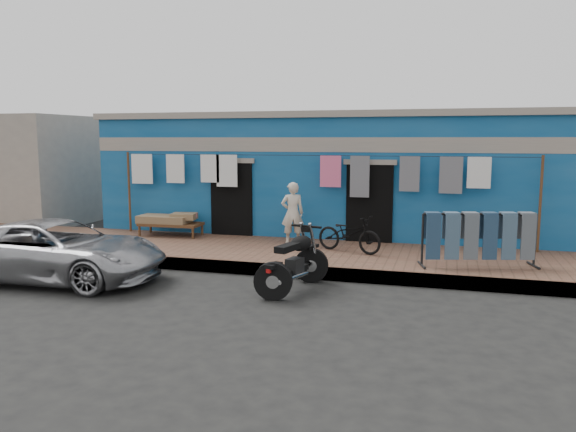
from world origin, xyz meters
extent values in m
plane|color=black|center=(0.00, 0.00, 0.00)|extent=(80.00, 80.00, 0.00)
cube|color=brown|center=(0.00, 3.00, 0.12)|extent=(28.00, 3.00, 0.25)
cube|color=gray|center=(0.00, 1.55, 0.12)|extent=(28.00, 0.10, 0.25)
cube|color=navy|center=(0.00, 7.00, 1.60)|extent=(12.00, 5.00, 3.20)
cube|color=#9E9384|center=(0.00, 4.56, 2.55)|extent=(12.00, 0.14, 0.35)
cube|color=#9E9384|center=(0.00, 7.00, 3.28)|extent=(12.20, 5.20, 0.16)
cube|color=black|center=(-2.20, 4.48, 1.05)|extent=(1.10, 0.10, 2.10)
cube|color=black|center=(1.30, 4.48, 1.05)|extent=(1.10, 0.10, 2.10)
cube|color=#9E9384|center=(-11.00, 7.00, 1.70)|extent=(6.00, 5.00, 3.40)
cylinder|color=brown|center=(-5.00, 4.25, 1.30)|extent=(0.06, 0.06, 2.10)
cylinder|color=brown|center=(5.00, 4.25, 1.30)|extent=(0.06, 0.06, 2.10)
cylinder|color=black|center=(0.00, 4.25, 2.30)|extent=(10.00, 0.01, 0.01)
cube|color=silver|center=(-4.60, 4.25, 1.92)|extent=(0.60, 0.02, 0.77)
cube|color=silver|center=(-3.64, 4.25, 1.93)|extent=(0.50, 0.02, 0.73)
cube|color=silver|center=(-2.68, 4.25, 1.95)|extent=(0.50, 0.02, 0.70)
cube|color=silver|center=(-2.23, 4.25, 1.90)|extent=(0.55, 0.02, 0.79)
cube|color=#E25D88|center=(0.40, 4.25, 1.93)|extent=(0.50, 0.02, 0.74)
cube|color=slate|center=(1.09, 4.25, 1.82)|extent=(0.45, 0.02, 0.96)
cube|color=slate|center=(2.23, 4.25, 1.90)|extent=(0.45, 0.02, 0.80)
cube|color=slate|center=(3.13, 4.25, 1.89)|extent=(0.50, 0.02, 0.82)
cube|color=silver|center=(3.72, 4.25, 1.95)|extent=(0.50, 0.02, 0.69)
imported|color=#A7A7AB|center=(-4.05, 0.10, 0.60)|extent=(4.35, 2.17, 1.20)
imported|color=beige|center=(-0.38, 3.72, 0.98)|extent=(0.61, 0.51, 1.45)
imported|color=black|center=(1.06, 3.13, 0.74)|extent=(1.61, 1.02, 0.98)
cube|color=silver|center=(0.13, 1.04, 0.04)|extent=(0.21, 0.18, 0.08)
cube|color=silver|center=(0.08, 1.20, 0.04)|extent=(0.17, 0.20, 0.09)
cube|color=silver|center=(0.23, 0.53, 0.04)|extent=(0.23, 0.26, 0.09)
camera|label=1|loc=(3.08, -8.75, 2.69)|focal=35.00mm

